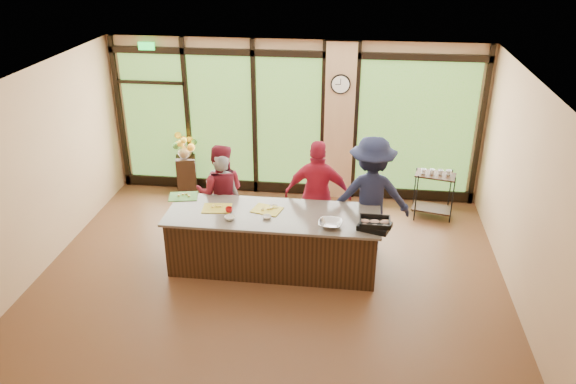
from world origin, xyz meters
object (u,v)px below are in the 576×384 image
(cook_right, at_px, (371,196))
(island_base, at_px, (273,241))
(cook_left, at_px, (223,197))
(bar_cart, at_px, (434,189))
(roasting_pan, at_px, (375,226))
(flower_stand, at_px, (187,175))

(cook_right, bearing_deg, island_base, 21.12)
(cook_left, bearing_deg, bar_cart, -153.69)
(cook_right, relative_size, bar_cart, 2.08)
(island_base, bearing_deg, cook_right, 24.86)
(cook_right, xyz_separation_m, roasting_pan, (0.05, -0.94, -0.02))
(cook_right, bearing_deg, cook_left, -4.94)
(island_base, relative_size, cook_left, 1.97)
(cook_left, relative_size, flower_stand, 2.12)
(cook_left, xyz_separation_m, cook_right, (2.39, -0.05, 0.19))
(island_base, relative_size, bar_cart, 3.30)
(cook_left, distance_m, roasting_pan, 2.64)
(cook_left, distance_m, flower_stand, 2.12)
(cook_right, distance_m, bar_cart, 1.79)
(island_base, height_order, cook_right, cook_right)
(cook_left, height_order, flower_stand, cook_left)
(flower_stand, relative_size, bar_cart, 0.79)
(island_base, height_order, roasting_pan, roasting_pan)
(island_base, bearing_deg, roasting_pan, -10.15)
(island_base, distance_m, roasting_pan, 1.61)
(roasting_pan, height_order, bar_cart, roasting_pan)
(island_base, bearing_deg, flower_stand, 130.59)
(cook_right, bearing_deg, flower_stand, -30.35)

